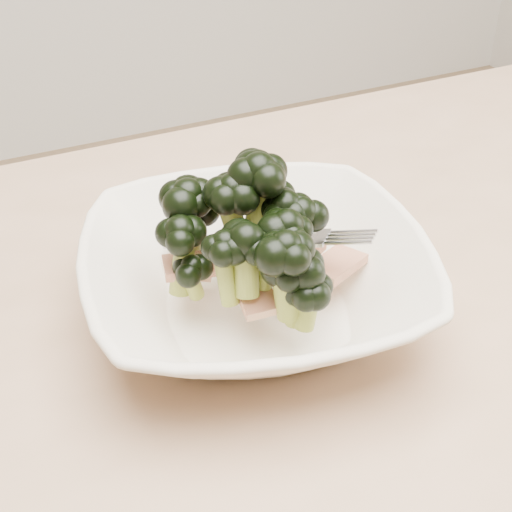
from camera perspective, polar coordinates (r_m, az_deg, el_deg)
name	(u,v)px	position (r m, az deg, el deg)	size (l,w,h in m)	color
dining_table	(396,430)	(0.59, 11.17, -13.50)	(1.20, 0.80, 0.75)	tan
broccoli_dish	(256,268)	(0.51, -0.03, -0.97)	(0.30, 0.30, 0.13)	silver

